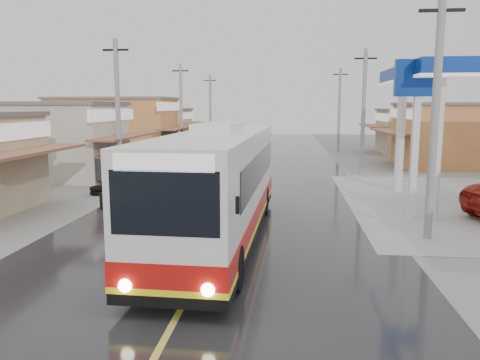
{
  "coord_description": "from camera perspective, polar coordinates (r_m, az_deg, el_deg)",
  "views": [
    {
      "loc": [
        2.32,
        -15.86,
        4.43
      ],
      "look_at": [
        0.39,
        2.32,
        1.54
      ],
      "focal_mm": 35.0,
      "sensor_mm": 36.0,
      "label": 1
    }
  ],
  "objects": [
    {
      "name": "centre_line",
      "position": [
        31.26,
        1.74,
        0.88
      ],
      "size": [
        0.15,
        90.0,
        0.01
      ],
      "primitive_type": "cube",
      "color": "#D8CC4C",
      "rests_on": "road"
    },
    {
      "name": "ground",
      "position": [
        16.63,
        -2.2,
        -6.47
      ],
      "size": [
        120.0,
        120.0,
        0.0
      ],
      "primitive_type": "plane",
      "color": "slate",
      "rests_on": "ground"
    },
    {
      "name": "coach_bus",
      "position": [
        15.43,
        -2.47,
        -0.57
      ],
      "size": [
        3.12,
        12.5,
        3.88
      ],
      "rotation": [
        0.0,
        0.0,
        -0.03
      ],
      "color": "silver",
      "rests_on": "road"
    },
    {
      "name": "cyclist",
      "position": [
        23.78,
        -8.68,
        -0.31
      ],
      "size": [
        0.95,
        1.87,
        1.92
      ],
      "rotation": [
        0.0,
        0.0,
        -0.19
      ],
      "color": "black",
      "rests_on": "ground"
    },
    {
      "name": "shopfronts_left",
      "position": [
        37.43,
        -18.17,
        1.74
      ],
      "size": [
        11.0,
        44.0,
        5.2
      ],
      "primitive_type": null,
      "color": "tan",
      "rests_on": "ground"
    },
    {
      "name": "road",
      "position": [
        31.26,
        1.74,
        0.85
      ],
      "size": [
        12.0,
        90.0,
        0.02
      ],
      "primitive_type": "cube",
      "color": "black",
      "rests_on": "ground"
    },
    {
      "name": "utility_poles_left",
      "position": [
        33.49,
        -10.16,
        1.24
      ],
      "size": [
        1.6,
        50.0,
        8.0
      ],
      "primitive_type": null,
      "color": "gray",
      "rests_on": "ground"
    },
    {
      "name": "second_bus",
      "position": [
        39.07,
        -3.44,
        4.8
      ],
      "size": [
        3.43,
        9.1,
        2.95
      ],
      "rotation": [
        0.0,
        0.0,
        0.12
      ],
      "color": "silver",
      "rests_on": "road"
    },
    {
      "name": "tricycle_far",
      "position": [
        28.2,
        -16.11,
        1.52
      ],
      "size": [
        1.83,
        2.4,
        1.65
      ],
      "rotation": [
        0.0,
        0.0,
        -0.23
      ],
      "color": "#26262D",
      "rests_on": "ground"
    },
    {
      "name": "utility_poles_right",
      "position": [
        31.53,
        14.53,
        0.62
      ],
      "size": [
        1.6,
        36.0,
        8.0
      ],
      "primitive_type": null,
      "color": "gray",
      "rests_on": "ground"
    },
    {
      "name": "tricycle_near",
      "position": [
        29.97,
        -16.08,
        2.23
      ],
      "size": [
        2.11,
        2.56,
        1.9
      ],
      "rotation": [
        0.0,
        0.0,
        0.21
      ],
      "color": "#26262D",
      "rests_on": "ground"
    },
    {
      "name": "tyre_stack",
      "position": [
        24.7,
        -16.9,
        -1.23
      ],
      "size": [
        0.84,
        0.84,
        0.43
      ],
      "color": "black",
      "rests_on": "ground"
    }
  ]
}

